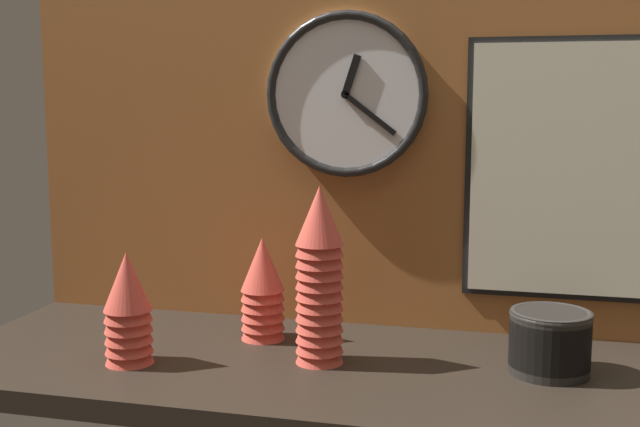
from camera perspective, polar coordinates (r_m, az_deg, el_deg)
name	(u,v)px	position (r cm, az deg, el deg)	size (l,w,h in cm)	color
ground_plane	(367,374)	(149.27, 3.39, -11.32)	(160.00, 56.00, 4.00)	black
wall_tiled_back	(394,75)	(166.76, 5.29, 9.79)	(160.00, 3.00, 105.00)	#A3602D
cup_stack_center_left	(263,289)	(160.40, -4.10, -5.34)	(8.74, 8.74, 20.60)	#DB4C3D
cup_stack_center	(319,275)	(144.58, -0.04, -4.42)	(8.74, 8.74, 32.49)	#DB4C3D
cup_stack_left	(128,308)	(149.66, -13.50, -6.56)	(8.74, 8.74, 20.60)	#DB4C3D
bowl_stack_right	(550,341)	(147.32, 16.04, -8.69)	(14.23, 14.23, 11.24)	black
wall_clock	(346,95)	(165.45, 1.87, 8.45)	(33.83, 2.70, 33.83)	white
menu_board	(594,171)	(163.72, 18.91, 2.89)	(49.24, 1.32, 51.47)	black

